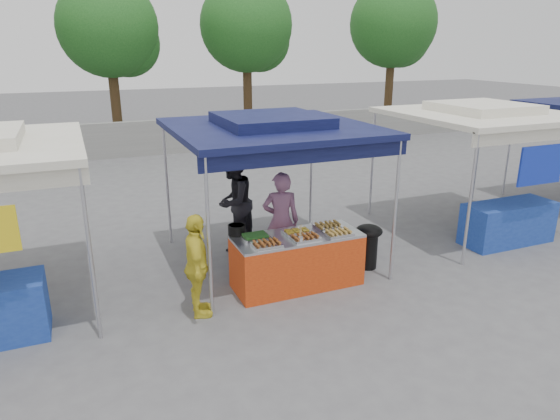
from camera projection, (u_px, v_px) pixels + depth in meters
name	position (u px, v px, depth m)	size (l,w,h in m)	color
ground_plane	(294.00, 282.00, 8.06)	(80.00, 80.00, 0.00)	#58575A
back_wall	(166.00, 137.00, 17.52)	(40.00, 0.25, 1.20)	gray
main_canopy	(271.00, 127.00, 8.17)	(3.20, 3.20, 2.57)	#B7B7BE
neighbor_stall_right	(493.00, 156.00, 9.72)	(3.20, 3.20, 2.57)	#B7B7BE
tree_1	(113.00, 32.00, 17.76)	(3.56, 3.51, 6.03)	#3F2C18
tree_2	(249.00, 29.00, 19.69)	(3.66, 3.63, 6.23)	#3F2C18
tree_3	(395.00, 28.00, 21.77)	(3.76, 3.75, 6.44)	#3F2C18
vendor_table	(297.00, 260.00, 7.84)	(2.00, 0.80, 0.85)	#BD3811
food_tray_fl	(267.00, 244.00, 7.27)	(0.42, 0.30, 0.07)	silver
food_tray_fm	(305.00, 238.00, 7.52)	(0.42, 0.30, 0.07)	silver
food_tray_fr	(338.00, 233.00, 7.70)	(0.42, 0.30, 0.07)	silver
food_tray_bl	(255.00, 237.00, 7.56)	(0.42, 0.30, 0.07)	silver
food_tray_bm	(297.00, 232.00, 7.77)	(0.42, 0.30, 0.07)	silver
food_tray_br	(328.00, 226.00, 8.01)	(0.42, 0.30, 0.07)	silver
cooking_pot	(237.00, 230.00, 7.72)	(0.27, 0.27, 0.16)	black
skewer_cup	(300.00, 240.00, 7.40)	(0.08, 0.08, 0.10)	#B7B7BE
wok_burner	(368.00, 242.00, 8.48)	(0.46, 0.46, 0.78)	black
crate_left	(258.00, 263.00, 8.43)	(0.49, 0.35, 0.30)	#132A9E
crate_right	(293.00, 261.00, 8.46)	(0.55, 0.38, 0.33)	#132A9E
crate_stacked	(293.00, 243.00, 8.36)	(0.54, 0.37, 0.32)	#132A9E
vendor_woman	(281.00, 221.00, 8.33)	(0.62, 0.41, 1.70)	#865578
helper_man	(234.00, 202.00, 9.16)	(0.89, 0.69, 1.83)	black
customer_person	(197.00, 266.00, 6.87)	(0.88, 0.37, 1.50)	yellow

